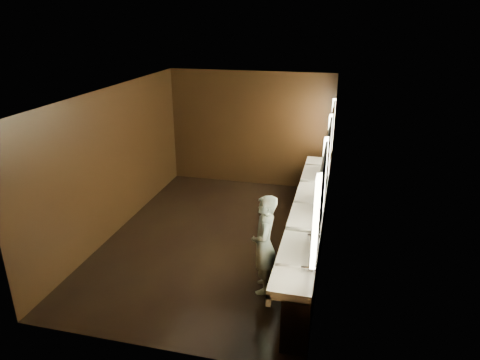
# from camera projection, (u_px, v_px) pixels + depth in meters

# --- Properties ---
(floor) EXTENTS (6.00, 6.00, 0.00)m
(floor) POSITION_uv_depth(u_px,v_px,m) (216.00, 238.00, 8.25)
(floor) COLOR black
(floor) RESTS_ON ground
(ceiling) EXTENTS (4.00, 6.00, 0.02)m
(ceiling) POSITION_uv_depth(u_px,v_px,m) (213.00, 92.00, 7.24)
(ceiling) COLOR #2D2D2B
(ceiling) RESTS_ON wall_back
(wall_back) EXTENTS (4.00, 0.02, 2.80)m
(wall_back) POSITION_uv_depth(u_px,v_px,m) (250.00, 129.00, 10.46)
(wall_back) COLOR black
(wall_back) RESTS_ON floor
(wall_front) EXTENTS (4.00, 0.02, 2.80)m
(wall_front) POSITION_uv_depth(u_px,v_px,m) (141.00, 253.00, 5.03)
(wall_front) COLOR black
(wall_front) RESTS_ON floor
(wall_left) EXTENTS (0.02, 6.00, 2.80)m
(wall_left) POSITION_uv_depth(u_px,v_px,m) (115.00, 161.00, 8.18)
(wall_left) COLOR black
(wall_left) RESTS_ON floor
(wall_right) EXTENTS (0.02, 6.00, 2.80)m
(wall_right) POSITION_uv_depth(u_px,v_px,m) (327.00, 179.00, 7.30)
(wall_right) COLOR black
(wall_right) RESTS_ON floor
(sink_counter) EXTENTS (0.55, 5.40, 1.01)m
(sink_counter) POSITION_uv_depth(u_px,v_px,m) (311.00, 225.00, 7.68)
(sink_counter) COLOR black
(sink_counter) RESTS_ON floor
(mirror_band) EXTENTS (0.06, 5.03, 1.15)m
(mirror_band) POSITION_uv_depth(u_px,v_px,m) (327.00, 159.00, 7.18)
(mirror_band) COLOR #FFF4C4
(mirror_band) RESTS_ON wall_right
(person) EXTENTS (0.46, 0.62, 1.58)m
(person) POSITION_uv_depth(u_px,v_px,m) (264.00, 244.00, 6.43)
(person) COLOR #8FCCD6
(person) RESTS_ON floor
(trash_bin) EXTENTS (0.43, 0.43, 0.50)m
(trash_bin) POSITION_uv_depth(u_px,v_px,m) (292.00, 265.00, 6.89)
(trash_bin) COLOR black
(trash_bin) RESTS_ON floor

